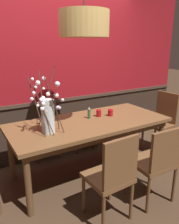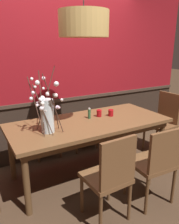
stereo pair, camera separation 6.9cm
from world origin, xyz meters
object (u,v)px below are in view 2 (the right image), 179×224
object	(u,v)px
chair_near_side_left	(110,175)
chair_head_east_end	(164,119)
candle_holder_nearer_center	(111,113)
candle_holder_nearer_edge	(99,113)
dining_table	(89,127)
chair_far_side_left	(45,125)
chair_near_side_right	(155,161)
vase_with_blossoms	(47,114)
condiment_bottle	(89,113)
chair_far_side_right	(80,118)
pendant_lamp	(84,24)

from	to	relation	value
chair_near_side_left	chair_head_east_end	bearing A→B (deg)	27.65
candle_holder_nearer_center	candle_holder_nearer_edge	distance (m)	0.17
dining_table	chair_far_side_left	size ratio (longest dim) A/B	2.40
chair_near_side_right	chair_far_side_left	size ratio (longest dim) A/B	1.05
chair_head_east_end	candle_holder_nearer_edge	bearing A→B (deg)	175.75
chair_near_side_left	chair_far_side_left	xyz separation A→B (m)	(-0.07, 1.73, -0.03)
vase_with_blossoms	candle_holder_nearer_center	size ratio (longest dim) A/B	7.94
dining_table	chair_near_side_right	xyz separation A→B (m)	(0.32, -0.89, -0.16)
chair_head_east_end	vase_with_blossoms	bearing A→B (deg)	-177.04
candle_holder_nearer_center	condiment_bottle	size ratio (longest dim) A/B	0.63
chair_near_side_right	chair_head_east_end	xyz separation A→B (m)	(1.11, 0.91, 0.02)
chair_far_side_right	candle_holder_nearer_center	xyz separation A→B (m)	(0.07, -0.83, 0.30)
chair_far_side_left	chair_head_east_end	xyz separation A→B (m)	(1.77, -0.84, 0.05)
chair_far_side_left	chair_head_east_end	distance (m)	1.96
chair_near_side_left	candle_holder_nearer_edge	xyz separation A→B (m)	(0.48, 0.98, 0.29)
chair_head_east_end	pendant_lamp	xyz separation A→B (m)	(-1.56, -0.11, 1.41)
chair_near_side_right	condiment_bottle	bearing A→B (deg)	104.76
chair_far_side_right	condiment_bottle	size ratio (longest dim) A/B	6.23
vase_with_blossoms	candle_holder_nearer_edge	xyz separation A→B (m)	(0.82, 0.20, -0.17)
chair_near_side_right	pendant_lamp	xyz separation A→B (m)	(-0.45, 0.80, 1.43)
vase_with_blossoms	chair_head_east_end	bearing A→B (deg)	2.96
chair_near_side_right	condiment_bottle	xyz separation A→B (m)	(-0.26, 1.00, 0.32)
chair_far_side_right	chair_head_east_end	world-z (taller)	chair_head_east_end
candle_holder_nearer_center	chair_far_side_left	bearing A→B (deg)	131.20
chair_near_side_left	pendant_lamp	world-z (taller)	pendant_lamp
chair_near_side_left	dining_table	bearing A→B (deg)	73.06
chair_head_east_end	dining_table	bearing A→B (deg)	-179.29
chair_far_side_right	chair_head_east_end	bearing A→B (deg)	-36.98
chair_head_east_end	chair_near_side_left	bearing A→B (deg)	-152.35
dining_table	chair_far_side_left	xyz separation A→B (m)	(-0.34, 0.86, -0.19)
chair_far_side_right	candle_holder_nearer_center	world-z (taller)	chair_far_side_right
condiment_bottle	pendant_lamp	world-z (taller)	pendant_lamp
dining_table	chair_near_side_right	world-z (taller)	chair_near_side_right
chair_head_east_end	vase_with_blossoms	world-z (taller)	vase_with_blossoms
chair_head_east_end	candle_holder_nearer_edge	distance (m)	1.25
candle_holder_nearer_edge	pendant_lamp	size ratio (longest dim) A/B	0.11
chair_near_side_right	vase_with_blossoms	distance (m)	1.31
candle_holder_nearer_edge	condiment_bottle	distance (m)	0.16
dining_table	pendant_lamp	distance (m)	1.28
chair_near_side_left	chair_near_side_right	distance (m)	0.59
dining_table	chair_far_side_right	distance (m)	0.94
chair_head_east_end	pendant_lamp	bearing A→B (deg)	-176.00
chair_far_side_left	candle_holder_nearer_edge	size ratio (longest dim) A/B	9.12
candle_holder_nearer_edge	condiment_bottle	world-z (taller)	condiment_bottle
candle_holder_nearer_center	pendant_lamp	bearing A→B (deg)	-164.64
dining_table	chair_near_side_right	bearing A→B (deg)	-70.22
chair_near_side_right	chair_head_east_end	distance (m)	1.43
candle_holder_nearer_edge	condiment_bottle	xyz separation A→B (m)	(-0.16, -0.00, 0.02)
dining_table	chair_near_side_left	size ratio (longest dim) A/B	2.20
chair_far_side_left	condiment_bottle	world-z (taller)	condiment_bottle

